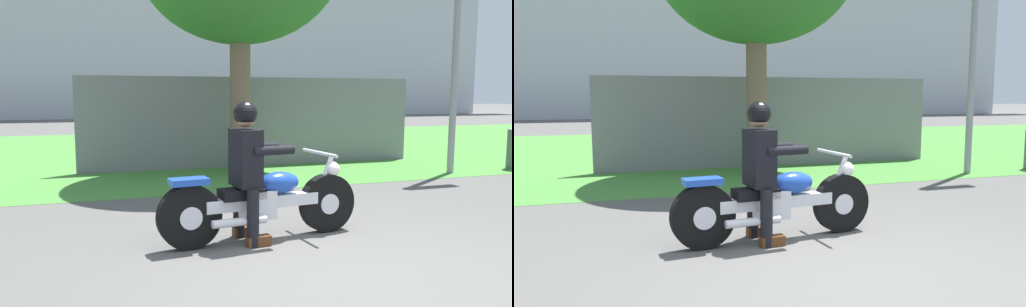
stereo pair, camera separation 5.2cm
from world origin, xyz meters
The scene contains 6 objects.
ground centered at (0.00, 0.00, 0.00)m, with size 120.00×120.00×0.00m, color #565451.
grass_verge centered at (0.00, 9.55, 0.00)m, with size 60.00×12.00×0.01m, color #478438.
stadium_facade centered at (0.41, 31.64, 6.00)m, with size 51.69×8.00×12.01m, color #B2B7C1.
motorcycle_lead centered at (-0.38, 1.14, 0.38)m, with size 2.12×0.66×0.87m.
rider_lead centered at (-0.54, 1.12, 0.81)m, with size 0.58×0.49×1.39m.
fence_segment centered at (1.22, 6.06, 0.90)m, with size 7.00×0.06×1.80m, color slate.
Camera 2 is at (-1.90, -3.40, 1.45)m, focal length 34.33 mm.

